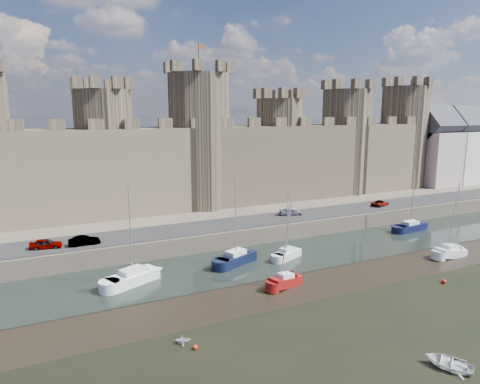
# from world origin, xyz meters

# --- Properties ---
(ground) EXTENTS (160.00, 160.00, 0.00)m
(ground) POSITION_xyz_m (0.00, 0.00, 0.00)
(ground) COLOR black
(ground) RESTS_ON ground
(water_channel) EXTENTS (160.00, 12.00, 0.08)m
(water_channel) POSITION_xyz_m (0.00, 24.00, 0.04)
(water_channel) COLOR black
(water_channel) RESTS_ON ground
(quay) EXTENTS (160.00, 60.00, 2.50)m
(quay) POSITION_xyz_m (0.00, 60.00, 1.25)
(quay) COLOR #4C443A
(quay) RESTS_ON ground
(road) EXTENTS (160.00, 7.00, 0.10)m
(road) POSITION_xyz_m (0.00, 34.00, 2.55)
(road) COLOR black
(road) RESTS_ON quay
(castle) EXTENTS (108.50, 11.00, 29.00)m
(castle) POSITION_xyz_m (-0.64, 48.00, 11.67)
(castle) COLOR #42382B
(castle) RESTS_ON quay
(townhouses) EXTENTS (35.50, 9.05, 18.13)m
(townhouses) POSITION_xyz_m (71.50, 46.00, 10.59)
(townhouses) COLOR #C7A9B2
(townhouses) RESTS_ON quay
(car_0) EXTENTS (3.98, 2.21, 1.28)m
(car_0) POSITION_xyz_m (-23.83, 33.05, 3.14)
(car_0) COLOR gray
(car_0) RESTS_ON quay
(car_1) EXTENTS (3.82, 1.36, 1.25)m
(car_1) POSITION_xyz_m (-19.41, 32.42, 3.13)
(car_1) COLOR gray
(car_1) RESTS_ON quay
(car_2) EXTENTS (4.18, 2.71, 1.13)m
(car_2) POSITION_xyz_m (12.66, 34.69, 3.06)
(car_2) COLOR gray
(car_2) RESTS_ON quay
(car_3) EXTENTS (4.30, 2.94, 1.09)m
(car_3) POSITION_xyz_m (30.75, 33.78, 3.05)
(car_3) COLOR gray
(car_3) RESTS_ON quay
(sailboat_0) EXTENTS (6.40, 4.55, 11.18)m
(sailboat_0) POSITION_xyz_m (-15.30, 23.50, 0.85)
(sailboat_0) COLOR white
(sailboat_0) RESTS_ON ground
(sailboat_1) EXTENTS (6.07, 4.21, 11.35)m
(sailboat_1) POSITION_xyz_m (-2.13, 24.22, 0.87)
(sailboat_1) COLOR black
(sailboat_1) RESTS_ON ground
(sailboat_2) EXTENTS (4.55, 3.06, 9.15)m
(sailboat_2) POSITION_xyz_m (4.84, 23.18, 0.76)
(sailboat_2) COLOR silver
(sailboat_2) RESTS_ON ground
(sailboat_3) EXTENTS (5.83, 2.63, 9.96)m
(sailboat_3) POSITION_xyz_m (30.08, 26.02, 0.77)
(sailboat_3) COLOR black
(sailboat_3) RESTS_ON ground
(sailboat_4) EXTENTS (4.48, 2.77, 9.79)m
(sailboat_4) POSITION_xyz_m (-0.10, 15.54, 0.73)
(sailboat_4) COLOR maroon
(sailboat_4) RESTS_ON ground
(sailboat_5) EXTENTS (4.87, 2.10, 10.32)m
(sailboat_5) POSITION_xyz_m (25.03, 14.51, 0.74)
(sailboat_5) COLOR silver
(sailboat_5) RESTS_ON ground
(dinghy_2) EXTENTS (3.82, 4.13, 0.70)m
(dinghy_2) POSITION_xyz_m (3.00, -3.05, 0.35)
(dinghy_2) COLOR silver
(dinghy_2) RESTS_ON ground
(dinghy_3) EXTENTS (1.69, 1.60, 0.70)m
(dinghy_3) POSITION_xyz_m (-14.14, 9.00, 0.35)
(dinghy_3) COLOR silver
(dinghy_3) RESTS_ON ground
(buoy_1) EXTENTS (0.39, 0.39, 0.39)m
(buoy_1) POSITION_xyz_m (-13.51, 7.69, 0.20)
(buoy_1) COLOR #FB280B
(buoy_1) RESTS_ON ground
(buoy_3) EXTENTS (0.49, 0.49, 0.49)m
(buoy_3) POSITION_xyz_m (16.54, 8.49, 0.24)
(buoy_3) COLOR #FF0B11
(buoy_3) RESTS_ON ground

